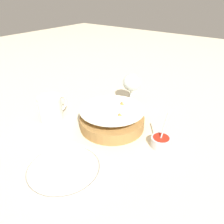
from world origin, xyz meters
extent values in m
plane|color=beige|center=(0.00, 0.00, 0.00)|extent=(4.00, 4.00, 0.00)
cylinder|color=olive|center=(0.03, 0.01, 0.02)|extent=(0.24, 0.24, 0.04)
cone|color=#EDE5C6|center=(0.03, 0.01, 0.04)|extent=(0.24, 0.24, 0.07)
cylinder|color=#3D842D|center=(0.03, 0.01, 0.02)|extent=(0.18, 0.18, 0.01)
pyramid|color=#B77A38|center=(0.08, 0.00, 0.06)|extent=(0.06, 0.07, 0.06)
pyramid|color=#B77A38|center=(0.01, 0.05, 0.05)|extent=(0.07, 0.06, 0.05)
pyramid|color=#B77A38|center=(0.01, -0.04, 0.06)|extent=(0.07, 0.08, 0.06)
cylinder|color=#B7B7BC|center=(0.03, -0.19, 0.02)|extent=(0.07, 0.07, 0.03)
cylinder|color=red|center=(0.03, -0.19, 0.02)|extent=(0.05, 0.05, 0.02)
cylinder|color=#B7B7BC|center=(0.04, -0.19, 0.06)|extent=(0.06, 0.01, 0.10)
cylinder|color=silver|center=(0.24, 0.05, 0.00)|extent=(0.07, 0.07, 0.00)
cylinder|color=silver|center=(0.24, 0.05, 0.03)|extent=(0.01, 0.01, 0.06)
sphere|color=silver|center=(0.24, 0.05, 0.10)|extent=(0.08, 0.08, 0.08)
sphere|color=#DBD17A|center=(0.24, 0.05, 0.09)|extent=(0.05, 0.05, 0.05)
cylinder|color=silver|center=(-0.07, 0.22, 0.05)|extent=(0.09, 0.09, 0.10)
cylinder|color=orange|center=(-0.07, 0.22, 0.04)|extent=(0.07, 0.07, 0.07)
torus|color=silver|center=(-0.03, 0.22, 0.05)|extent=(0.07, 0.01, 0.07)
cylinder|color=silver|center=(-0.24, -0.02, 0.00)|extent=(0.23, 0.23, 0.01)
torus|color=silver|center=(-0.24, -0.02, 0.01)|extent=(0.22, 0.22, 0.01)
camera|label=1|loc=(-0.52, -0.41, 0.46)|focal=35.00mm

